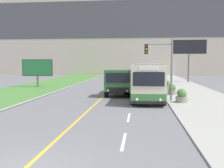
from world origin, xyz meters
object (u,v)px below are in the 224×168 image
at_px(city_bus, 147,80).
at_px(billboard_small, 37,68).
at_px(billboard_large, 189,49).
at_px(planter_round_near, 182,96).
at_px(dump_truck, 119,82).
at_px(planter_round_far, 164,82).
at_px(planter_round_third, 167,85).
at_px(traffic_light_mast, 163,61).
at_px(planter_round_second, 172,90).

distance_m(city_bus, billboard_small, 15.72).
xyz_separation_m(billboard_large, planter_round_near, (-4.28, -21.51, -4.71)).
bearing_deg(dump_truck, planter_round_near, -38.32).
bearing_deg(planter_round_far, planter_round_third, -91.20).
height_order(billboard_large, planter_round_near, billboard_large).
xyz_separation_m(city_bus, planter_round_far, (2.54, 11.16, -0.95)).
distance_m(billboard_large, billboard_small, 22.98).
distance_m(dump_truck, planter_round_far, 11.97).
relative_size(billboard_small, planter_round_near, 3.70).
distance_m(dump_truck, billboard_large, 20.23).
distance_m(traffic_light_mast, planter_round_far, 14.11).
relative_size(dump_truck, planter_round_near, 5.75).
height_order(traffic_light_mast, billboard_small, traffic_light_mast).
relative_size(traffic_light_mast, planter_round_far, 4.38).
height_order(dump_truck, traffic_light_mast, traffic_light_mast).
xyz_separation_m(billboard_large, billboard_small, (-20.51, -9.95, -2.85)).
xyz_separation_m(traffic_light_mast, planter_round_near, (1.39, -1.10, -2.69)).
distance_m(city_bus, planter_round_second, 2.94).
xyz_separation_m(dump_truck, planter_round_second, (5.01, 0.89, -0.73)).
relative_size(city_bus, planter_round_near, 11.68).
bearing_deg(planter_round_third, city_bus, -111.50).
distance_m(dump_truck, traffic_light_mast, 5.18).
bearing_deg(planter_round_far, city_bus, -102.84).
xyz_separation_m(dump_truck, traffic_light_mast, (3.76, -2.97, 1.97)).
bearing_deg(city_bus, planter_round_third, 68.50).
bearing_deg(planter_round_second, billboard_large, 75.02).
bearing_deg(planter_round_near, planter_round_far, 90.30).
height_order(billboard_large, planter_round_second, billboard_large).
relative_size(billboard_large, planter_round_far, 5.81).
xyz_separation_m(city_bus, billboard_small, (-13.61, 7.82, 0.87)).
distance_m(billboard_large, planter_round_far, 9.20).
xyz_separation_m(city_bus, billboard_large, (6.91, 17.78, 3.72)).
xyz_separation_m(traffic_light_mast, billboard_small, (-14.84, 10.46, -0.82)).
bearing_deg(billboard_large, planter_round_near, -101.26).
xyz_separation_m(billboard_small, planter_round_far, (16.15, 3.33, -1.83)).
bearing_deg(billboard_large, dump_truck, -118.41).
bearing_deg(planter_round_third, traffic_light_mast, -97.78).
height_order(city_bus, planter_round_near, city_bus).
height_order(planter_round_third, planter_round_far, planter_round_far).
relative_size(planter_round_second, planter_round_third, 0.94).
bearing_deg(traffic_light_mast, planter_round_second, 72.13).
xyz_separation_m(billboard_large, planter_round_far, (-4.36, -6.62, -4.68)).
bearing_deg(traffic_light_mast, billboard_large, 74.47).
relative_size(traffic_light_mast, billboard_small, 1.27).
xyz_separation_m(dump_truck, planter_round_third, (4.97, 5.86, -0.70)).
distance_m(planter_round_near, planter_round_second, 4.97).
bearing_deg(billboard_small, billboard_large, 25.88).
bearing_deg(planter_round_far, traffic_light_mast, -95.43).
xyz_separation_m(city_bus, planter_round_third, (2.44, 6.19, -0.98)).
bearing_deg(planter_round_near, planter_round_second, 91.64).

